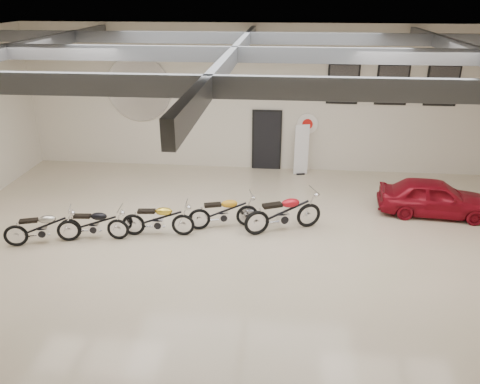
# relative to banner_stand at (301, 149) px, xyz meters

# --- Properties ---
(floor) EXTENTS (16.00, 12.00, 0.01)m
(floor) POSITION_rel_banner_stand_xyz_m (-1.72, -5.50, -0.91)
(floor) COLOR #C0AB92
(floor) RESTS_ON ground
(ceiling) EXTENTS (16.00, 12.00, 0.01)m
(ceiling) POSITION_rel_banner_stand_xyz_m (-1.72, -5.50, 4.09)
(ceiling) COLOR gray
(ceiling) RESTS_ON back_wall
(back_wall) EXTENTS (16.00, 0.02, 5.00)m
(back_wall) POSITION_rel_banner_stand_xyz_m (-1.72, 0.50, 1.59)
(back_wall) COLOR beige
(back_wall) RESTS_ON floor
(ceiling_beams) EXTENTS (15.80, 11.80, 0.32)m
(ceiling_beams) POSITION_rel_banner_stand_xyz_m (-1.72, -5.50, 3.84)
(ceiling_beams) COLOR #575A5F
(ceiling_beams) RESTS_ON ceiling
(door) EXTENTS (0.92, 0.08, 2.10)m
(door) POSITION_rel_banner_stand_xyz_m (-1.22, 0.45, 0.14)
(door) COLOR black
(door) RESTS_ON back_wall
(logo_plaque) EXTENTS (2.30, 0.06, 1.16)m
(logo_plaque) POSITION_rel_banner_stand_xyz_m (-5.72, 0.45, 1.89)
(logo_plaque) COLOR silver
(logo_plaque) RESTS_ON back_wall
(poster_left) EXTENTS (1.05, 0.08, 1.35)m
(poster_left) POSITION_rel_banner_stand_xyz_m (1.28, 0.46, 2.19)
(poster_left) COLOR black
(poster_left) RESTS_ON back_wall
(poster_mid) EXTENTS (1.05, 0.08, 1.35)m
(poster_mid) POSITION_rel_banner_stand_xyz_m (2.88, 0.46, 2.19)
(poster_mid) COLOR black
(poster_mid) RESTS_ON back_wall
(poster_right) EXTENTS (1.05, 0.08, 1.35)m
(poster_right) POSITION_rel_banner_stand_xyz_m (4.48, 0.46, 2.19)
(poster_right) COLOR black
(poster_right) RESTS_ON back_wall
(oil_sign) EXTENTS (0.72, 0.10, 0.72)m
(oil_sign) POSITION_rel_banner_stand_xyz_m (0.18, 0.45, 0.79)
(oil_sign) COLOR white
(oil_sign) RESTS_ON back_wall
(banner_stand) EXTENTS (0.53, 0.32, 1.82)m
(banner_stand) POSITION_rel_banner_stand_xyz_m (0.00, 0.00, 0.00)
(banner_stand) COLOR white
(banner_stand) RESTS_ON floor
(motorcycle_silver) EXTENTS (1.90, 1.09, 0.94)m
(motorcycle_silver) POSITION_rel_banner_stand_xyz_m (-6.65, -5.55, -0.44)
(motorcycle_silver) COLOR silver
(motorcycle_silver) RESTS_ON floor
(motorcycle_black) EXTENTS (1.80, 0.68, 0.92)m
(motorcycle_black) POSITION_rel_banner_stand_xyz_m (-5.43, -5.20, -0.45)
(motorcycle_black) COLOR silver
(motorcycle_black) RESTS_ON floor
(motorcycle_gold) EXTENTS (1.92, 0.73, 0.97)m
(motorcycle_gold) POSITION_rel_banner_stand_xyz_m (-3.83, -4.84, -0.42)
(motorcycle_gold) COLOR silver
(motorcycle_gold) RESTS_ON floor
(motorcycle_yellow) EXTENTS (1.97, 1.06, 0.98)m
(motorcycle_yellow) POSITION_rel_banner_stand_xyz_m (-2.18, -4.24, -0.42)
(motorcycle_yellow) COLOR silver
(motorcycle_yellow) RESTS_ON floor
(motorcycle_red) EXTENTS (2.22, 1.43, 1.11)m
(motorcycle_red) POSITION_rel_banner_stand_xyz_m (-0.57, -4.27, -0.35)
(motorcycle_red) COLOR silver
(motorcycle_red) RESTS_ON floor
(go_kart) EXTENTS (1.68, 1.14, 0.56)m
(go_kart) POSITION_rel_banner_stand_xyz_m (3.44, -2.65, -0.63)
(go_kart) COLOR navy
(go_kart) RESTS_ON floor
(vintage_car) EXTENTS (1.51, 3.19, 1.06)m
(vintage_car) POSITION_rel_banner_stand_xyz_m (3.73, -2.83, -0.38)
(vintage_car) COLOR maroon
(vintage_car) RESTS_ON floor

